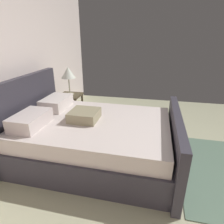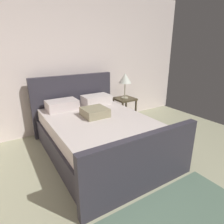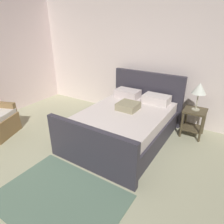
# 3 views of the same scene
# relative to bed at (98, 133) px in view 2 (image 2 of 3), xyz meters

# --- Properties ---
(wall_back) EXTENTS (6.43, 0.12, 2.88)m
(wall_back) POSITION_rel_bed_xyz_m (-0.13, 1.33, 1.09)
(wall_back) COLOR silver
(wall_back) RESTS_ON ground
(bed) EXTENTS (1.75, 2.38, 1.20)m
(bed) POSITION_rel_bed_xyz_m (0.00, 0.00, 0.00)
(bed) COLOR #33303A
(bed) RESTS_ON ground
(nightstand_right) EXTENTS (0.44, 0.44, 0.60)m
(nightstand_right) POSITION_rel_bed_xyz_m (1.18, 0.85, 0.05)
(nightstand_right) COLOR #493E29
(nightstand_right) RESTS_ON ground
(table_lamp_right) EXTENTS (0.28, 0.28, 0.57)m
(table_lamp_right) POSITION_rel_bed_xyz_m (1.18, 0.85, 0.70)
(table_lamp_right) COLOR #B7B293
(table_lamp_right) RESTS_ON nightstand_right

